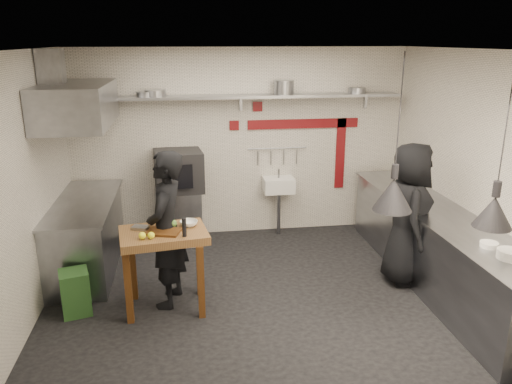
{
  "coord_description": "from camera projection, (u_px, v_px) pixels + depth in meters",
  "views": [
    {
      "loc": [
        -0.85,
        -5.23,
        2.9
      ],
      "look_at": [
        -0.04,
        0.3,
        1.19
      ],
      "focal_mm": 35.0,
      "sensor_mm": 36.0,
      "label": 1
    }
  ],
  "objects": [
    {
      "name": "floor",
      "position": [
        263.0,
        295.0,
        5.91
      ],
      "size": [
        5.0,
        5.0,
        0.0
      ],
      "primitive_type": "plane",
      "color": "black",
      "rests_on": "ground"
    },
    {
      "name": "ceiling",
      "position": [
        264.0,
        49.0,
        5.09
      ],
      "size": [
        5.0,
        5.0,
        0.0
      ],
      "primitive_type": "plane",
      "color": "beige",
      "rests_on": "floor"
    },
    {
      "name": "wall_back",
      "position": [
        241.0,
        144.0,
        7.49
      ],
      "size": [
        5.0,
        0.04,
        2.8
      ],
      "primitive_type": "cube",
      "color": "beige",
      "rests_on": "floor"
    },
    {
      "name": "wall_front",
      "position": [
        310.0,
        261.0,
        3.51
      ],
      "size": [
        5.0,
        0.04,
        2.8
      ],
      "primitive_type": "cube",
      "color": "beige",
      "rests_on": "floor"
    },
    {
      "name": "wall_left",
      "position": [
        25.0,
        191.0,
        5.15
      ],
      "size": [
        0.04,
        4.2,
        2.8
      ],
      "primitive_type": "cube",
      "color": "beige",
      "rests_on": "floor"
    },
    {
      "name": "wall_right",
      "position": [
        473.0,
        173.0,
        5.85
      ],
      "size": [
        0.04,
        4.2,
        2.8
      ],
      "primitive_type": "cube",
      "color": "beige",
      "rests_on": "floor"
    },
    {
      "name": "red_band_horiz",
      "position": [
        303.0,
        124.0,
        7.52
      ],
      "size": [
        1.7,
        0.02,
        0.14
      ],
      "primitive_type": "cube",
      "color": "maroon",
      "rests_on": "wall_back"
    },
    {
      "name": "red_band_vert",
      "position": [
        340.0,
        154.0,
        7.74
      ],
      "size": [
        0.14,
        0.02,
        1.1
      ],
      "primitive_type": "cube",
      "color": "maroon",
      "rests_on": "wall_back"
    },
    {
      "name": "red_tile_a",
      "position": [
        258.0,
        107.0,
        7.34
      ],
      "size": [
        0.14,
        0.02,
        0.14
      ],
      "primitive_type": "cube",
      "color": "maroon",
      "rests_on": "wall_back"
    },
    {
      "name": "red_tile_b",
      "position": [
        234.0,
        125.0,
        7.37
      ],
      "size": [
        0.14,
        0.02,
        0.14
      ],
      "primitive_type": "cube",
      "color": "maroon",
      "rests_on": "wall_back"
    },
    {
      "name": "back_shelf",
      "position": [
        242.0,
        96.0,
        7.11
      ],
      "size": [
        4.6,
        0.34,
        0.04
      ],
      "primitive_type": "cube",
      "color": "gray",
      "rests_on": "wall_back"
    },
    {
      "name": "shelf_bracket_left",
      "position": [
        107.0,
        105.0,
        7.01
      ],
      "size": [
        0.04,
        0.06,
        0.24
      ],
      "primitive_type": "cube",
      "color": "gray",
      "rests_on": "wall_back"
    },
    {
      "name": "shelf_bracket_mid",
      "position": [
        241.0,
        102.0,
        7.28
      ],
      "size": [
        0.04,
        0.06,
        0.24
      ],
      "primitive_type": "cube",
      "color": "gray",
      "rests_on": "wall_back"
    },
    {
      "name": "shelf_bracket_right",
      "position": [
        365.0,
        100.0,
        7.54
      ],
      "size": [
        0.04,
        0.06,
        0.24
      ],
      "primitive_type": "cube",
      "color": "gray",
      "rests_on": "wall_back"
    },
    {
      "name": "pan_far_left",
      "position": [
        156.0,
        93.0,
        6.92
      ],
      "size": [
        0.39,
        0.39,
        0.09
      ],
      "primitive_type": "cylinder",
      "rotation": [
        0.0,
        0.0,
        -0.43
      ],
      "color": "gray",
      "rests_on": "back_shelf"
    },
    {
      "name": "pan_mid_left",
      "position": [
        146.0,
        94.0,
        6.9
      ],
      "size": [
        0.34,
        0.34,
        0.07
      ],
      "primitive_type": "cylinder",
      "rotation": [
        0.0,
        0.0,
        0.34
      ],
      "color": "gray",
      "rests_on": "back_shelf"
    },
    {
      "name": "stock_pot",
      "position": [
        284.0,
        87.0,
        7.16
      ],
      "size": [
        0.3,
        0.3,
        0.2
      ],
      "primitive_type": "cylinder",
      "rotation": [
        0.0,
        0.0,
        0.04
      ],
      "color": "gray",
      "rests_on": "back_shelf"
    },
    {
      "name": "pan_right",
      "position": [
        357.0,
        90.0,
        7.33
      ],
      "size": [
        0.32,
        0.32,
        0.08
      ],
      "primitive_type": "cylinder",
      "rotation": [
        0.0,
        0.0,
        -0.35
      ],
      "color": "gray",
      "rests_on": "back_shelf"
    },
    {
      "name": "oven_stand",
      "position": [
        179.0,
        217.0,
        7.33
      ],
      "size": [
        0.68,
        0.63,
        0.8
      ],
      "primitive_type": "cube",
      "rotation": [
        0.0,
        0.0,
        0.11
      ],
      "color": "gray",
      "rests_on": "floor"
    },
    {
      "name": "combi_oven",
      "position": [
        179.0,
        171.0,
        7.17
      ],
      "size": [
        0.72,
        0.68,
        0.58
      ],
      "primitive_type": "cube",
      "rotation": [
        0.0,
        0.0,
        0.11
      ],
      "color": "black",
      "rests_on": "oven_stand"
    },
    {
      "name": "oven_door",
      "position": [
        178.0,
        176.0,
        6.91
      ],
      "size": [
        0.48,
        0.08,
        0.46
      ],
      "primitive_type": "cube",
      "rotation": [
        0.0,
        0.0,
        0.11
      ],
      "color": "maroon",
      "rests_on": "combi_oven"
    },
    {
      "name": "oven_glass",
      "position": [
        179.0,
        177.0,
        6.83
      ],
      "size": [
        0.39,
        0.06,
        0.34
      ],
      "primitive_type": "cube",
      "rotation": [
        0.0,
        0.0,
        0.11
      ],
      "color": "black",
      "rests_on": "oven_door"
    },
    {
      "name": "hand_sink",
      "position": [
        279.0,
        185.0,
        7.58
      ],
      "size": [
        0.46,
        0.34,
        0.22
      ],
      "primitive_type": "cube",
      "color": "white",
      "rests_on": "wall_back"
    },
    {
      "name": "sink_tap",
      "position": [
        279.0,
        174.0,
        7.52
      ],
      "size": [
        0.03,
        0.03,
        0.14
      ],
      "primitive_type": "cylinder",
      "color": "gray",
      "rests_on": "hand_sink"
    },
    {
      "name": "sink_drain",
      "position": [
        279.0,
        213.0,
        7.67
      ],
      "size": [
        0.06,
        0.06,
        0.66
      ],
      "primitive_type": "cylinder",
      "color": "gray",
      "rests_on": "floor"
    },
    {
      "name": "utensil_rail",
      "position": [
        277.0,
        148.0,
        7.55
      ],
      "size": [
        0.9,
        0.02,
        0.02
      ],
      "primitive_type": "cylinder",
      "rotation": [
        0.0,
        1.57,
        0.0
      ],
      "color": "gray",
      "rests_on": "wall_back"
    },
    {
      "name": "counter_right",
      "position": [
        437.0,
        249.0,
        6.08
      ],
      "size": [
        0.7,
        3.8,
        0.9
      ],
      "primitive_type": "cube",
      "color": "gray",
      "rests_on": "floor"
    },
    {
      "name": "counter_right_top",
      "position": [
        441.0,
        213.0,
        5.94
      ],
      "size": [
        0.76,
        3.9,
        0.03
      ],
      "primitive_type": "cube",
      "color": "gray",
      "rests_on": "counter_right"
    },
    {
      "name": "plate_stack",
      "position": [
        509.0,
        254.0,
        4.66
      ],
      "size": [
        0.25,
        0.25,
        0.09
      ],
      "primitive_type": "cylinder",
      "rotation": [
        0.0,
        0.0,
        -0.14
      ],
      "color": "white",
      "rests_on": "counter_right_top"
    },
    {
      "name": "small_bowl_right",
      "position": [
        489.0,
        245.0,
        4.93
      ],
      "size": [
        0.2,
        0.2,
        0.05
      ],
      "primitive_type": "cylinder",
      "rotation": [
        0.0,
        0.0,
        0.11
      ],
      "color": "white",
      "rests_on": "counter_right_top"
    },
    {
      "name": "counter_left",
      "position": [
        87.0,
        236.0,
        6.47
      ],
      "size": [
        0.7,
        1.9,
        0.9
      ],
      "primitive_type": "cube",
      "color": "gray",
      "rests_on": "floor"
    },
    {
      "name": "counter_left_top",
      "position": [
        83.0,
        202.0,
        6.34
      ],
      "size": [
        0.76,
        2.0,
        0.03
      ],
      "primitive_type": "cube",
      "color": "gray",
      "rests_on": "counter_left"
    },
    {
      "name": "extractor_hood",
      "position": [
        77.0,
        105.0,
        5.98
      ],
      "size": [
        0.78,
        1.6,
        0.5
      ],
      "primitive_type": "cube",
      "color": "gray",
      "rests_on": "ceiling"
    },
    {
      "name": "hood_duct",
      "position": [
        51.0,
        70.0,
        5.83
      ],
      "size": [
        0.28,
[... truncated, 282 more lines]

